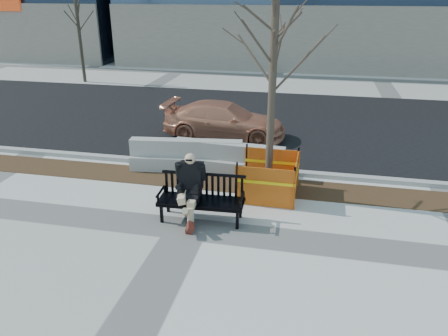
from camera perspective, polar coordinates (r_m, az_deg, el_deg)
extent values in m
plane|color=beige|center=(9.79, -4.82, -7.92)|extent=(120.00, 120.00, 0.00)
cube|color=#47301C|center=(12.02, -1.30, -1.78)|extent=(40.00, 1.20, 0.02)
cube|color=black|center=(17.75, 3.33, 6.28)|extent=(60.00, 10.40, 0.01)
cube|color=#9E9B93|center=(12.85, -0.32, 0.15)|extent=(60.00, 0.25, 0.12)
imported|color=tan|center=(15.65, 0.05, 4.07)|extent=(4.36, 1.89, 1.25)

